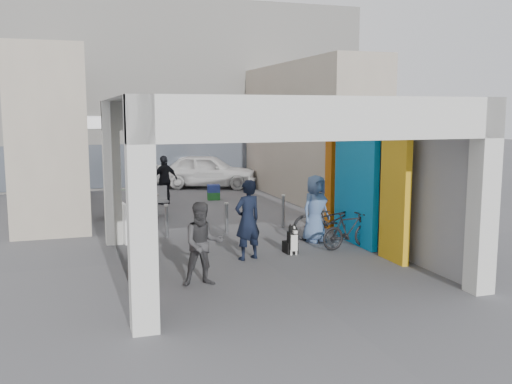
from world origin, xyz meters
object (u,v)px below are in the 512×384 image
object	(u,v)px
produce_stand	(126,207)
bicycle_rear	(349,230)
white_van	(207,171)
cafe_set	(142,208)
man_crates	(165,180)
man_back_turned	(203,244)
man_with_dog	(248,220)
border_collie	(292,242)
man_elderly	(315,209)
bicycle_front	(332,220)

from	to	relation	value
produce_stand	bicycle_rear	distance (m)	7.40
white_van	cafe_set	bearing A→B (deg)	173.50
man_crates	bicycle_rear	bearing A→B (deg)	89.79
man_back_turned	man_crates	size ratio (longest dim) A/B	0.92
man_crates	bicycle_rear	distance (m)	8.57
produce_stand	man_with_dog	distance (m)	6.31
border_collie	man_with_dog	xyz separation A→B (m)	(-1.11, -0.16, 0.60)
bicycle_rear	white_van	distance (m)	11.80
cafe_set	man_crates	world-z (taller)	man_crates
cafe_set	bicycle_rear	xyz separation A→B (m)	(4.23, -5.46, 0.11)
produce_stand	man_crates	distance (m)	2.77
cafe_set	man_elderly	world-z (taller)	man_elderly
bicycle_rear	border_collie	bearing A→B (deg)	83.60
bicycle_front	produce_stand	bearing A→B (deg)	56.64
white_van	border_collie	bearing A→B (deg)	-161.08
man_elderly	bicycle_front	distance (m)	0.56
border_collie	cafe_set	bearing A→B (deg)	114.09
produce_stand	bicycle_front	size ratio (longest dim) A/B	0.63
bicycle_rear	man_elderly	bearing A→B (deg)	17.86
border_collie	bicycle_front	bearing A→B (deg)	31.29
produce_stand	man_with_dog	bearing A→B (deg)	-68.41
man_elderly	bicycle_rear	xyz separation A→B (m)	(0.46, -0.94, -0.40)
produce_stand	bicycle_front	world-z (taller)	bicycle_front
border_collie	man_back_turned	xyz separation A→B (m)	(-2.47, -1.70, 0.51)
border_collie	man_crates	world-z (taller)	man_crates
man_crates	bicycle_front	distance (m)	7.70
produce_stand	border_collie	world-z (taller)	produce_stand
cafe_set	produce_stand	size ratio (longest dim) A/B	1.22
man_elderly	bicycle_front	size ratio (longest dim) A/B	0.84
produce_stand	bicycle_rear	xyz separation A→B (m)	(4.67, -5.73, 0.11)
cafe_set	border_collie	xyz separation A→B (m)	(2.74, -5.51, -0.04)
produce_stand	man_with_dog	world-z (taller)	man_with_dog
border_collie	bicycle_front	xyz separation A→B (m)	(1.49, 0.99, 0.24)
man_with_dog	bicycle_rear	world-z (taller)	man_with_dog
border_collie	man_back_turned	distance (m)	3.04
man_back_turned	bicycle_rear	distance (m)	4.34
man_with_dog	white_van	xyz separation A→B (m)	(1.91, 11.98, -0.16)
cafe_set	bicycle_rear	size ratio (longest dim) A/B	1.04
bicycle_rear	man_with_dog	bearing A→B (deg)	86.27
man_crates	man_elderly	bearing A→B (deg)	89.14
cafe_set	man_with_dog	size ratio (longest dim) A/B	0.87
man_back_turned	man_with_dog	bearing A→B (deg)	50.47
produce_stand	border_collie	size ratio (longest dim) A/B	1.75
man_back_turned	man_elderly	bearing A→B (deg)	39.40
man_back_turned	bicycle_rear	size ratio (longest dim) A/B	1.08
produce_stand	man_back_turned	size ratio (longest dim) A/B	0.79
produce_stand	bicycle_front	xyz separation A→B (m)	(4.67, -4.79, 0.20)
man_with_dog	bicycle_rear	size ratio (longest dim) A/B	1.20
cafe_set	man_crates	size ratio (longest dim) A/B	0.89
produce_stand	white_van	size ratio (longest dim) A/B	0.29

